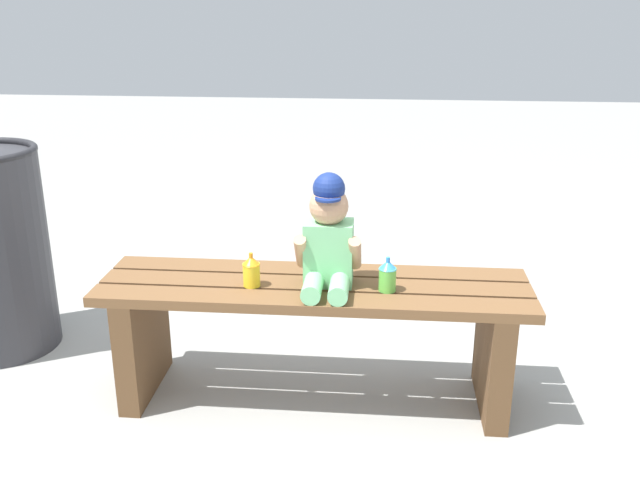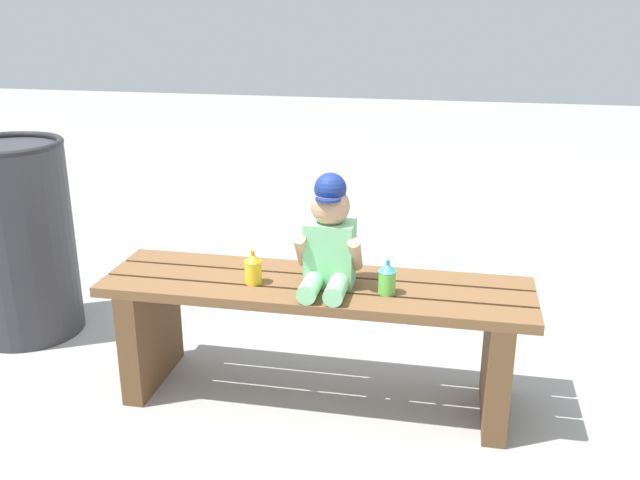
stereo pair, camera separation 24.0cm
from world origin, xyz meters
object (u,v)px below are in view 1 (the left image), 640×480
(sippy_cup_left, at_px, (251,271))
(sippy_cup_right, at_px, (388,275))
(child_figure, at_px, (328,238))
(park_bench, at_px, (314,321))

(sippy_cup_left, xyz_separation_m, sippy_cup_right, (0.48, 0.00, 0.00))
(child_figure, height_order, sippy_cup_left, child_figure)
(sippy_cup_left, bearing_deg, sippy_cup_right, 0.00)
(sippy_cup_left, bearing_deg, park_bench, 12.67)
(child_figure, height_order, sippy_cup_right, child_figure)
(park_bench, relative_size, child_figure, 3.81)
(park_bench, distance_m, sippy_cup_right, 0.34)
(sippy_cup_right, bearing_deg, park_bench, 169.42)
(park_bench, xyz_separation_m, sippy_cup_left, (-0.22, -0.05, 0.21))
(park_bench, height_order, sippy_cup_left, sippy_cup_left)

